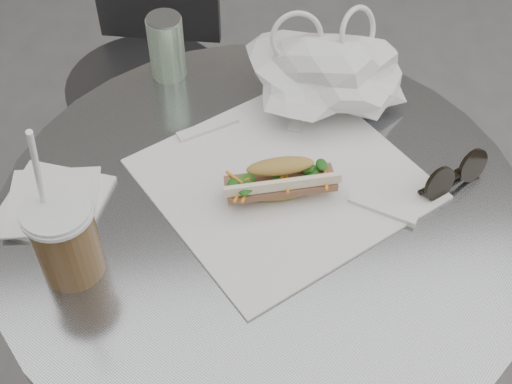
{
  "coord_description": "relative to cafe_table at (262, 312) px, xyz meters",
  "views": [
    {
      "loc": [
        -0.1,
        -0.44,
        1.51
      ],
      "look_at": [
        -0.01,
        0.19,
        0.79
      ],
      "focal_mm": 50.0,
      "sensor_mm": 36.0,
      "label": 1
    }
  ],
  "objects": [
    {
      "name": "iced_coffee",
      "position": [
        -0.26,
        -0.07,
        0.34
      ],
      "size": [
        0.09,
        0.09,
        0.26
      ],
      "color": "brown",
      "rests_on": "cafe_table"
    },
    {
      "name": "plastic_bag",
      "position": [
        0.13,
        0.21,
        0.33
      ],
      "size": [
        0.27,
        0.24,
        0.12
      ],
      "primitive_type": null,
      "rotation": [
        0.0,
        0.0,
        0.32
      ],
      "color": "white",
      "rests_on": "cafe_table"
    },
    {
      "name": "sandwich_paper",
      "position": [
        0.04,
        0.05,
        0.28
      ],
      "size": [
        0.47,
        0.46,
        0.0
      ],
      "primitive_type": "cube",
      "rotation": [
        0.0,
        0.0,
        0.47
      ],
      "color": "white",
      "rests_on": "cafe_table"
    },
    {
      "name": "banh_mi",
      "position": [
        0.03,
        0.02,
        0.31
      ],
      "size": [
        0.19,
        0.08,
        0.06
      ],
      "rotation": [
        0.0,
        0.0,
        0.03
      ],
      "color": "#B59144",
      "rests_on": "sandwich_paper"
    },
    {
      "name": "drink_can",
      "position": [
        -0.11,
        0.32,
        0.33
      ],
      "size": [
        0.06,
        0.06,
        0.11
      ],
      "color": "#518B52",
      "rests_on": "cafe_table"
    },
    {
      "name": "sunglasses",
      "position": [
        0.28,
        0.0,
        0.29
      ],
      "size": [
        0.11,
        0.07,
        0.05
      ],
      "rotation": [
        0.0,
        0.0,
        0.44
      ],
      "color": "black",
      "rests_on": "cafe_table"
    },
    {
      "name": "cafe_table",
      "position": [
        0.0,
        0.0,
        0.0
      ],
      "size": [
        0.76,
        0.76,
        0.74
      ],
      "color": "slate",
      "rests_on": "ground"
    },
    {
      "name": "napkin_stack",
      "position": [
        -0.29,
        0.05,
        0.28
      ],
      "size": [
        0.18,
        0.18,
        0.01
      ],
      "color": "white",
      "rests_on": "cafe_table"
    },
    {
      "name": "chair_far",
      "position": [
        -0.16,
        0.69,
        -0.15
      ],
      "size": [
        0.37,
        0.4,
        0.7
      ],
      "rotation": [
        0.0,
        0.0,
        2.89
      ],
      "color": "#2F2F32",
      "rests_on": "ground"
    }
  ]
}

